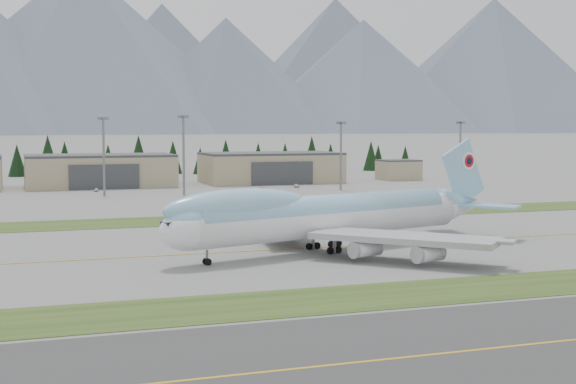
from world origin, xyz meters
name	(u,v)px	position (x,y,z in m)	size (l,w,h in m)	color
ground	(288,249)	(0.00, 0.00, 0.00)	(7000.00, 7000.00, 0.00)	slate
grass_strip_near	(392,295)	(0.00, -38.00, 0.00)	(400.00, 14.00, 0.08)	#264619
grass_strip_far	(221,219)	(0.00, 45.00, 0.00)	(400.00, 18.00, 0.08)	#264619
asphalt_taxiway	(509,347)	(0.00, -62.00, 0.00)	(400.00, 32.00, 0.04)	#363636
taxiway_line_main	(288,249)	(0.00, 0.00, 0.00)	(400.00, 0.40, 0.02)	gold
taxiway_line_near	(509,347)	(0.00, -62.00, 0.00)	(400.00, 0.40, 0.02)	gold
boeing_747_freighter	(327,215)	(5.22, -4.02, 5.92)	(67.99, 56.38, 17.95)	white
hangar_center	(100,170)	(-15.00, 149.90, 5.39)	(48.00, 26.60, 10.80)	tan
hangar_right	(271,167)	(45.00, 149.90, 5.39)	(48.00, 26.60, 10.80)	tan
control_shed	(399,170)	(95.00, 148.00, 3.80)	(14.00, 12.00, 7.60)	tan
floodlight_masts	(149,141)	(-4.69, 111.73, 15.91)	(205.07, 8.15, 23.68)	slate
service_vehicle_a	(96,192)	(-18.28, 129.44, 0.00)	(1.25, 3.11, 1.06)	silver
service_vehicle_b	(263,191)	(31.15, 114.60, 0.00)	(1.41, 4.01, 1.32)	gold
service_vehicle_c	(297,187)	(45.96, 125.05, 0.00)	(1.49, 3.68, 1.07)	#ACABB0
conifer_belt	(113,158)	(-3.31, 211.59, 7.04)	(275.22, 15.31, 16.76)	black
mountain_ridge_front	(10,52)	(-40.55, 2187.78, 218.49)	(4186.19, 1147.24, 485.03)	slate
mountain_ridge_rear	(82,62)	(205.24, 2900.00, 252.63)	(4441.55, 1063.97, 531.98)	slate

